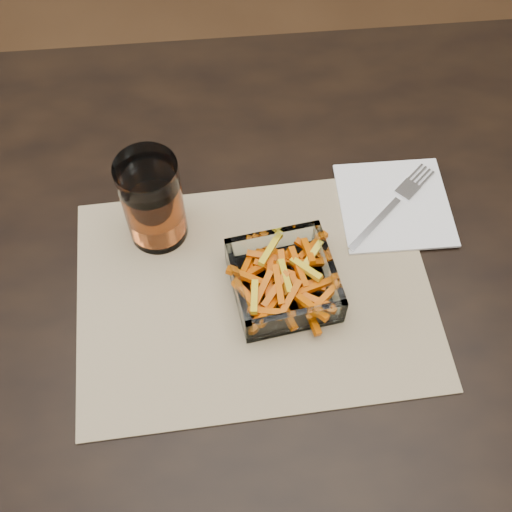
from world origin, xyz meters
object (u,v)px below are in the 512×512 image
object	(u,v)px
glass_bowl	(284,282)
fork	(394,204)
dining_table	(351,293)
tumbler	(153,203)

from	to	relation	value
glass_bowl	fork	bearing A→B (deg)	34.52
dining_table	fork	xyz separation A→B (m)	(0.06, 0.08, 0.10)
dining_table	fork	bearing A→B (deg)	52.78
glass_bowl	fork	distance (m)	0.20
dining_table	tumbler	size ratio (longest dim) A/B	11.74
dining_table	fork	distance (m)	0.14
glass_bowl	fork	world-z (taller)	glass_bowl
dining_table	tumbler	distance (m)	0.31
tumbler	fork	size ratio (longest dim) A/B	0.94
dining_table	glass_bowl	xyz separation A→B (m)	(-0.11, -0.03, 0.11)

